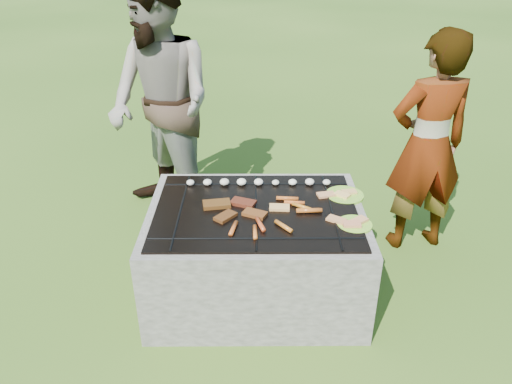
# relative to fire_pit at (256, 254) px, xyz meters

# --- Properties ---
(lawn) EXTENTS (60.00, 60.00, 0.00)m
(lawn) POSITION_rel_fire_pit_xyz_m (0.00, 0.00, -0.28)
(lawn) COLOR #274711
(lawn) RESTS_ON ground
(fire_pit) EXTENTS (1.30, 1.00, 0.62)m
(fire_pit) POSITION_rel_fire_pit_xyz_m (0.00, 0.00, 0.00)
(fire_pit) COLOR #A69D93
(fire_pit) RESTS_ON ground
(mushrooms) EXTENTS (0.94, 0.06, 0.04)m
(mushrooms) POSITION_rel_fire_pit_xyz_m (0.00, 0.31, 0.35)
(mushrooms) COLOR beige
(mushrooms) RESTS_ON fire_pit
(pork_slabs) EXTENTS (0.40, 0.30, 0.02)m
(pork_slabs) POSITION_rel_fire_pit_xyz_m (-0.14, -0.00, 0.34)
(pork_slabs) COLOR brown
(pork_slabs) RESTS_ON fire_pit
(sausages) EXTENTS (0.54, 0.46, 0.03)m
(sausages) POSITION_rel_fire_pit_xyz_m (0.14, -0.10, 0.34)
(sausages) COLOR #BD771F
(sausages) RESTS_ON fire_pit
(bread_on_grate) EXTENTS (0.44, 0.40, 0.02)m
(bread_on_grate) POSITION_rel_fire_pit_xyz_m (0.32, 0.01, 0.34)
(bread_on_grate) COLOR #DEBD71
(bread_on_grate) RESTS_ON fire_pit
(plate_far) EXTENTS (0.30, 0.30, 0.03)m
(plate_far) POSITION_rel_fire_pit_xyz_m (0.56, 0.18, 0.33)
(plate_far) COLOR #CCE937
(plate_far) RESTS_ON fire_pit
(plate_near) EXTENTS (0.21, 0.21, 0.03)m
(plate_near) POSITION_rel_fire_pit_xyz_m (0.56, -0.17, 0.33)
(plate_near) COLOR #AAD132
(plate_near) RESTS_ON fire_pit
(cook) EXTENTS (0.63, 0.47, 1.57)m
(cook) POSITION_rel_fire_pit_xyz_m (1.17, 0.56, 0.50)
(cook) COLOR gray
(cook) RESTS_ON ground
(bystander) EXTENTS (1.14, 1.14, 1.87)m
(bystander) POSITION_rel_fire_pit_xyz_m (-0.70, 0.99, 0.65)
(bystander) COLOR #A19586
(bystander) RESTS_ON ground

